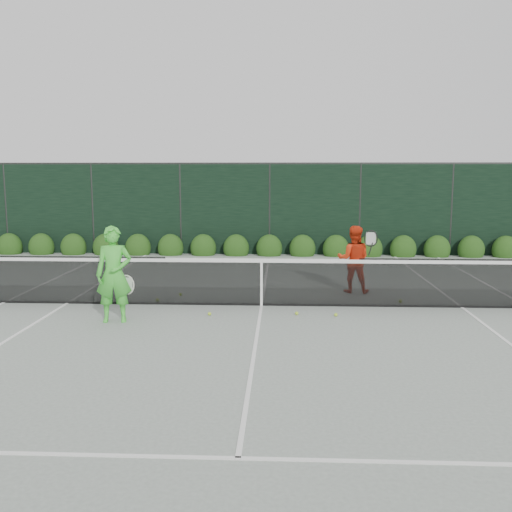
{
  "coord_description": "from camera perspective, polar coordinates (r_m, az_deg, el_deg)",
  "views": [
    {
      "loc": [
        0.41,
        -11.57,
        2.77
      ],
      "look_at": [
        -0.13,
        0.3,
        1.0
      ],
      "focal_mm": 40.0,
      "sensor_mm": 36.0,
      "label": 1
    }
  ],
  "objects": [
    {
      "name": "ground",
      "position": [
        11.91,
        0.55,
        -4.98
      ],
      "size": [
        80.0,
        80.0,
        0.0
      ],
      "primitive_type": "plane",
      "color": "gray",
      "rests_on": "ground"
    },
    {
      "name": "player_man",
      "position": [
        13.26,
        9.74,
        -0.31
      ],
      "size": [
        0.92,
        0.69,
        1.54
      ],
      "rotation": [
        0.0,
        0.0,
        2.99
      ],
      "color": "red",
      "rests_on": "ground"
    },
    {
      "name": "player_woman",
      "position": [
        10.81,
        -14.01,
        -1.79
      ],
      "size": [
        0.71,
        0.53,
        1.78
      ],
      "rotation": [
        0.0,
        0.0,
        0.17
      ],
      "color": "green",
      "rests_on": "ground"
    },
    {
      "name": "tennis_net",
      "position": [
        11.8,
        0.44,
        -2.47
      ],
      "size": [
        12.9,
        0.1,
        1.07
      ],
      "color": "black",
      "rests_on": "ground"
    },
    {
      "name": "hedge_row",
      "position": [
        18.9,
        1.33,
        0.76
      ],
      "size": [
        31.66,
        0.65,
        0.94
      ],
      "color": "#15330E",
      "rests_on": "ground"
    },
    {
      "name": "tennis_balls",
      "position": [
        11.75,
        0.57,
        -4.99
      ],
      "size": [
        5.27,
        1.79,
        0.07
      ],
      "color": "#AFD52F",
      "rests_on": "ground"
    },
    {
      "name": "windscreen_fence",
      "position": [
        8.96,
        -0.06,
        0.42
      ],
      "size": [
        32.0,
        21.07,
        3.06
      ],
      "color": "black",
      "rests_on": "ground"
    },
    {
      "name": "court_lines",
      "position": [
        11.91,
        0.55,
        -4.95
      ],
      "size": [
        11.03,
        23.83,
        0.01
      ],
      "color": "white",
      "rests_on": "ground"
    }
  ]
}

